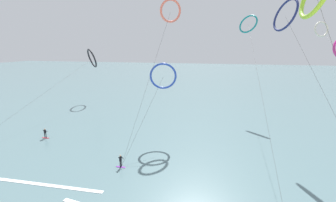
% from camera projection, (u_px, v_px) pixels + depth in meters
% --- Properties ---
extents(sea_water, '(400.00, 200.00, 0.08)m').
position_uv_depth(sea_water, '(208.00, 78.00, 113.62)').
color(sea_water, slate).
rests_on(sea_water, ground).
extents(surfer_crimson, '(1.40, 0.59, 1.70)m').
position_uv_depth(surfer_crimson, '(45.00, 134.00, 39.17)').
color(surfer_crimson, red).
rests_on(surfer_crimson, ground).
extents(surfer_violet, '(1.40, 0.60, 1.70)m').
position_uv_depth(surfer_violet, '(121.00, 162.00, 29.69)').
color(surfer_violet, purple).
rests_on(surfer_violet, ground).
extents(kite_teal, '(4.83, 43.66, 22.18)m').
position_uv_depth(kite_teal, '(248.00, 24.00, 51.78)').
color(kite_teal, teal).
rests_on(kite_teal, ground).
extents(kite_navy, '(7.66, 22.43, 22.13)m').
position_uv_depth(kite_navy, '(285.00, 15.00, 34.25)').
color(kite_navy, navy).
rests_on(kite_navy, ground).
extents(kite_cobalt, '(4.95, 12.76, 12.68)m').
position_uv_depth(kite_cobalt, '(163.00, 76.00, 38.00)').
color(kite_cobalt, '#2647B7').
rests_on(kite_cobalt, ground).
extents(kite_ivory, '(4.73, 48.08, 21.23)m').
position_uv_depth(kite_ivory, '(321.00, 29.00, 56.40)').
color(kite_ivory, silver).
rests_on(kite_ivory, ground).
extents(kite_coral, '(4.36, 19.77, 23.49)m').
position_uv_depth(kite_coral, '(171.00, 11.00, 41.65)').
color(kite_coral, '#EA7260').
rests_on(kite_coral, ground).
extents(kite_charcoal, '(5.31, 42.32, 14.65)m').
position_uv_depth(kite_charcoal, '(92.00, 58.00, 64.71)').
color(kite_charcoal, black).
rests_on(kite_charcoal, ground).
extents(wave_crest_far, '(19.86, 1.19, 0.12)m').
position_uv_depth(wave_crest_far, '(23.00, 182.00, 26.54)').
color(wave_crest_far, white).
rests_on(wave_crest_far, ground).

